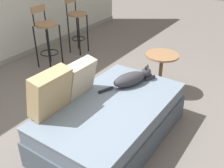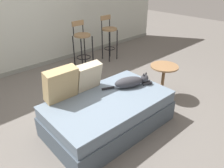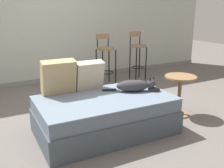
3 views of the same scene
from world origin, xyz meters
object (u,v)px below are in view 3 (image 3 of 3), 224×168
object	(u,v)px
couch	(105,114)
throw_pillow_middle	(89,75)
throw_pillow_corner	(58,77)
bar_stool_near_window	(106,55)
cat	(135,86)
bar_stool_by_doorway	(138,51)
side_table	(180,90)

from	to	relation	value
couch	throw_pillow_middle	xyz separation A→B (m)	(-0.03, 0.38, 0.42)
throw_pillow_corner	bar_stool_near_window	world-z (taller)	bar_stool_near_window
throw_pillow_middle	cat	bearing A→B (deg)	-36.54
bar_stool_by_doorway	side_table	xyz separation A→B (m)	(-0.56, -1.91, -0.24)
throw_pillow_middle	bar_stool_near_window	size ratio (longest dim) A/B	0.39
bar_stool_near_window	side_table	world-z (taller)	bar_stool_near_window
side_table	bar_stool_by_doorway	bearing A→B (deg)	73.70
bar_stool_near_window	bar_stool_by_doorway	bearing A→B (deg)	0.06
bar_stool_near_window	throw_pillow_middle	bearing A→B (deg)	-123.68
bar_stool_near_window	side_table	size ratio (longest dim) A/B	1.72
cat	bar_stool_near_window	size ratio (longest dim) A/B	0.70
bar_stool_by_doorway	bar_stool_near_window	bearing A→B (deg)	-179.94
throw_pillow_middle	cat	distance (m)	0.61
cat	bar_stool_by_doorway	distance (m)	2.26
throw_pillow_middle	bar_stool_by_doorway	size ratio (longest dim) A/B	0.38
cat	side_table	distance (m)	0.74
bar_stool_by_doorway	cat	bearing A→B (deg)	-124.58
couch	throw_pillow_corner	xyz separation A→B (m)	(-0.44, 0.39, 0.44)
throw_pillow_middle	throw_pillow_corner	bearing A→B (deg)	178.81
throw_pillow_corner	side_table	distance (m)	1.69
throw_pillow_corner	cat	world-z (taller)	throw_pillow_corner
bar_stool_by_doorway	side_table	bearing A→B (deg)	-106.30
throw_pillow_corner	bar_stool_by_doorway	world-z (taller)	bar_stool_by_doorway
throw_pillow_corner	bar_stool_by_doorway	bearing A→B (deg)	34.52
cat	bar_stool_by_doorway	bearing A→B (deg)	55.42
side_table	couch	bearing A→B (deg)	178.81
bar_stool_near_window	side_table	xyz separation A→B (m)	(0.20, -1.91, -0.21)
throw_pillow_middle	bar_stool_by_doorway	bearing A→B (deg)	40.46
throw_pillow_corner	bar_stool_near_window	distance (m)	2.06
bar_stool_near_window	couch	bearing A→B (deg)	-117.17
throw_pillow_middle	cat	xyz separation A→B (m)	(0.48, -0.36, -0.12)
couch	throw_pillow_middle	world-z (taller)	throw_pillow_middle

